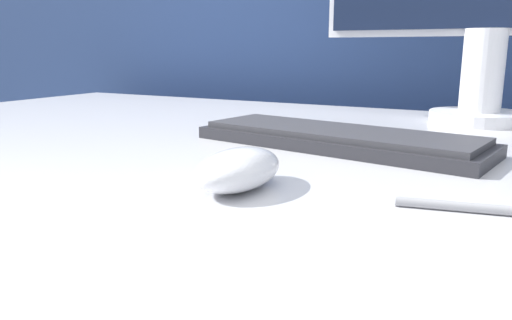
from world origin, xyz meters
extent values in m
cube|color=navy|center=(0.00, 0.66, 0.55)|extent=(5.00, 0.03, 1.10)
ellipsoid|color=white|center=(-0.05, -0.17, 0.75)|extent=(0.07, 0.11, 0.04)
cube|color=#28282D|center=(-0.04, 0.06, 0.74)|extent=(0.40, 0.19, 0.02)
cube|color=#38383D|center=(-0.04, 0.06, 0.75)|extent=(0.37, 0.17, 0.01)
cylinder|color=white|center=(0.11, 0.38, 0.74)|extent=(0.16, 0.16, 0.02)
cylinder|color=white|center=(0.11, 0.38, 0.82)|extent=(0.07, 0.07, 0.14)
cylinder|color=#99999E|center=(0.17, -0.14, 0.73)|extent=(0.15, 0.04, 0.01)
camera|label=1|loc=(0.17, -0.56, 0.85)|focal=35.00mm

